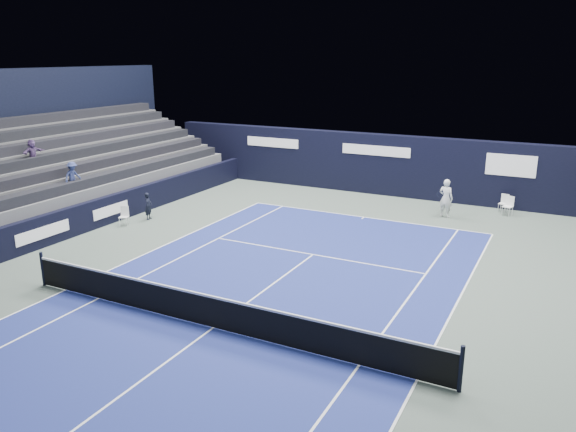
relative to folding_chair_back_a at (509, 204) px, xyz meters
name	(u,v)px	position (x,y,z in m)	size (l,w,h in m)	color
ground	(251,300)	(-5.68, -13.18, -0.50)	(48.00, 48.00, 0.00)	#49564E
court_surface	(213,328)	(-5.68, -15.18, -0.50)	(10.97, 23.77, 0.01)	navy
folding_chair_back_a	(509,204)	(0.00, 0.00, 0.00)	(0.49, 0.48, 0.88)	white
folding_chair_back_b	(504,202)	(-0.26, 0.58, -0.04)	(0.44, 0.43, 0.81)	silver
line_judge_chair	(124,215)	(-14.38, -9.07, -0.04)	(0.47, 0.46, 0.81)	white
line_judge	(148,206)	(-14.05, -7.92, 0.10)	(0.44, 0.29, 1.20)	black
court_markings	(213,328)	(-5.68, -15.18, -0.49)	(11.03, 23.83, 0.00)	white
tennis_net	(212,311)	(-5.68, -15.18, 0.01)	(12.90, 0.10, 1.10)	black
back_sponsor_wall	(396,166)	(-5.67, 1.32, 1.05)	(26.00, 0.63, 3.10)	black
side_barrier_left	(108,210)	(-15.18, -9.21, 0.10)	(0.33, 22.00, 1.20)	black
spectator_stand	(60,167)	(-18.95, -8.20, 1.45)	(6.00, 18.00, 6.40)	#505052
tennis_player	(446,198)	(-2.49, -1.60, 0.37)	(0.70, 0.88, 1.73)	white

